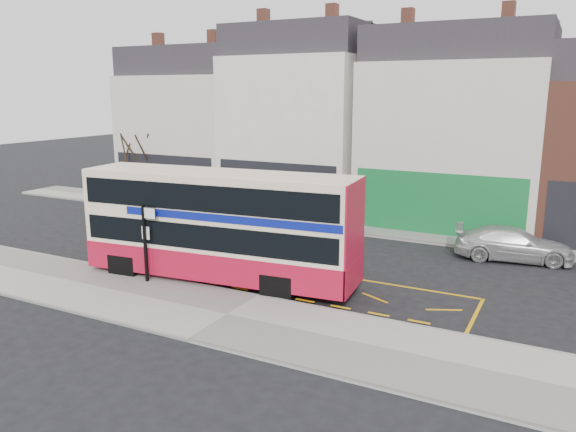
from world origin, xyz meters
The scene contains 15 objects.
ground centered at (0.00, 0.00, 0.00)m, with size 120.00×120.00×0.00m, color black.
pavement centered at (0.00, -2.30, 0.07)m, with size 40.00×4.00×0.15m, color #9E9C96.
kerb centered at (0.00, -0.38, 0.07)m, with size 40.00×0.15×0.15m, color gray.
far_pavement centered at (0.00, 11.00, 0.07)m, with size 50.00×3.00×0.15m, color #9E9C96.
road_markings centered at (0.00, 1.60, 0.01)m, with size 14.00×3.40×0.01m, color orange, non-canonical shape.
terrace_far_left centered at (-13.50, 14.99, 4.82)m, with size 8.00×8.01×10.80m.
terrace_left centered at (-5.50, 14.99, 5.32)m, with size 8.00×8.01×11.80m.
terrace_green_shop centered at (3.50, 14.99, 5.07)m, with size 9.00×8.01×11.30m.
double_decker_bus centered at (-2.18, 0.62, 2.20)m, with size 10.69×3.45×4.19m.
bus_stop_post centered at (-4.34, -1.02, 1.91)m, with size 0.72×0.13×2.91m.
car_silver centered at (-8.13, 8.58, 0.72)m, with size 1.69×4.20×1.43m, color silver.
car_grey centered at (-2.30, 9.46, 0.65)m, with size 1.38×3.95×1.30m, color #484A51.
car_white centered at (7.35, 8.67, 0.70)m, with size 1.96×4.81×1.40m, color #BABABA.
street_tree_left centered at (-15.44, 10.73, 3.90)m, with size 2.65×2.65×5.72m.
street_tree_right centered at (8.13, 12.43, 3.31)m, with size 2.25×2.25×4.87m.
Camera 1 is at (9.44, -16.28, 7.11)m, focal length 35.00 mm.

